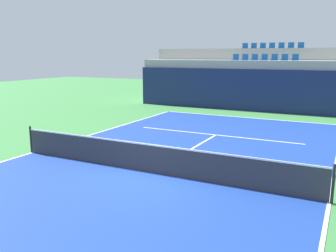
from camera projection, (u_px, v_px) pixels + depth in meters
ground_plane at (151, 173)px, 11.94m from camera, size 80.00×80.00×0.00m
court_surface at (151, 173)px, 11.94m from camera, size 11.00×24.00×0.01m
baseline_far at (246, 118)px, 22.37m from camera, size 11.00×0.10×0.00m
sideline_left at (33, 152)px, 14.37m from camera, size 0.10×24.00×0.00m
sideline_right at (329, 202)px, 9.50m from camera, size 0.10×24.00×0.00m
service_line_far at (216, 135)px, 17.52m from camera, size 8.26×0.10×0.00m
centre_service_line at (190, 150)px, 14.73m from camera, size 0.10×6.40×0.00m
back_wall at (258, 91)px, 24.60m from camera, size 18.24×0.30×2.90m
stands_tier_lower at (263, 85)px, 25.72m from camera, size 18.24×2.40×3.48m
stands_tier_upper at (270, 77)px, 27.73m from camera, size 18.24×2.40×4.34m
seating_row_lower at (264, 58)px, 25.44m from camera, size 4.63×0.44×0.44m
seating_row_upper at (272, 47)px, 27.37m from camera, size 4.63×0.44×0.44m
tennis_net at (151, 158)px, 11.84m from camera, size 11.08×0.08×1.07m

